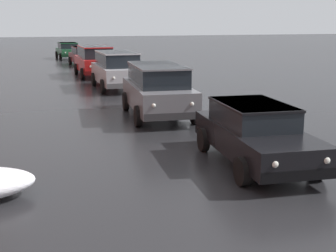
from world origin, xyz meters
The scene contains 7 objects.
snow_bank_along_left_kerb centered at (4.38, 22.33, 0.31)m, with size 2.73×1.36×0.70m.
sedan_black_approaching_near_lane centered at (2.23, 6.55, 0.75)m, with size 2.18×4.49×1.42m.
suv_grey_parked_kerbside_close centered at (1.70, 12.52, 0.99)m, with size 2.39×4.82×1.82m.
suv_silver_parked_kerbside_mid centered at (1.83, 19.68, 0.99)m, with size 2.15×4.69×1.82m.
suv_red_parked_far_down_block centered at (1.69, 25.26, 0.99)m, with size 2.14×4.75×1.82m.
sedan_maroon_queued_behind_truck centered at (2.12, 32.51, 0.75)m, with size 2.04×4.19×1.42m.
sedan_green_at_far_intersection centered at (1.74, 39.43, 0.75)m, with size 2.03×4.18×1.42m.
Camera 1 is at (-3.04, -2.80, 3.29)m, focal length 49.55 mm.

